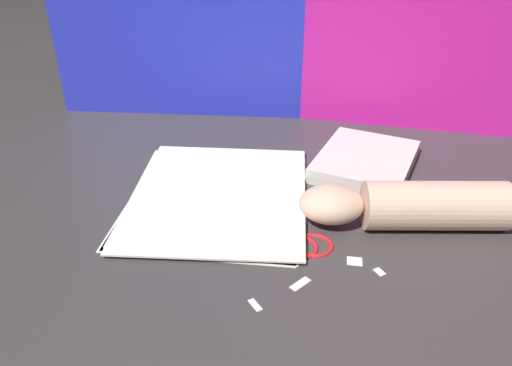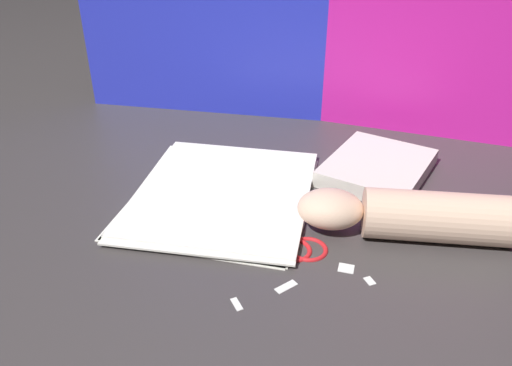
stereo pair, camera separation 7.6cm
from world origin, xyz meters
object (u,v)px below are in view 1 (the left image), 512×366
book_closed (365,161)px  scissors (302,235)px  paper_stack (218,196)px  hand_forearm (408,205)px

book_closed → scissors: book_closed is taller
book_closed → paper_stack: bearing=-149.6°
scissors → hand_forearm: bearing=18.4°
scissors → paper_stack: bearing=148.8°
book_closed → scissors: size_ratio=1.37×
scissors → hand_forearm: 0.17m
book_closed → hand_forearm: (0.05, -0.18, 0.02)m
paper_stack → book_closed: 0.29m
hand_forearm → scissors: bearing=-161.6°
scissors → hand_forearm: (0.15, 0.05, 0.03)m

